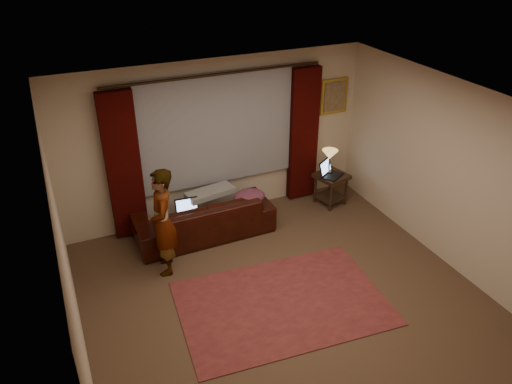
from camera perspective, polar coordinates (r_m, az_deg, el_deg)
floor at (r=6.67m, az=3.49°, el=-12.37°), size 5.00×5.00×0.01m
ceiling at (r=5.33m, az=4.32°, el=9.16°), size 5.00×5.00×0.02m
wall_back at (r=7.94m, az=-4.50°, el=5.92°), size 5.00×0.02×2.60m
wall_front at (r=4.36m, az=20.02°, el=-18.69°), size 5.00×0.02×2.60m
wall_left at (r=5.39m, az=-20.74°, el=-8.34°), size 0.02×5.00×2.60m
wall_right at (r=7.28m, az=21.62°, el=1.60°), size 0.02×5.00×2.60m
sheer_curtain at (r=7.81m, az=-4.41°, el=7.11°), size 2.50×0.05×1.80m
drape_left at (r=7.57m, az=-14.91°, el=2.79°), size 0.50×0.14×2.30m
drape_right at (r=8.47m, az=5.43°, el=6.51°), size 0.50×0.14×2.30m
curtain_rod at (r=7.48m, az=-4.53°, el=13.25°), size 0.04×0.04×3.40m
picture_frame at (r=8.63m, az=8.90°, el=10.77°), size 0.50×0.04×0.60m
sofa at (r=7.72m, az=-6.02°, el=-2.15°), size 2.14×0.95×0.86m
throw_blanket at (r=7.69m, az=-5.35°, el=1.47°), size 0.81×0.43×0.09m
clothing_pile at (r=7.82m, az=-0.78°, el=-0.60°), size 0.58×0.49×0.22m
laptop_sofa at (r=7.51m, az=-7.73°, el=-2.09°), size 0.38×0.41×0.25m
area_rug at (r=6.63m, az=3.01°, el=-12.55°), size 2.77×1.97×0.01m
end_table at (r=8.69m, az=8.53°, el=0.34°), size 0.59×0.59×0.56m
tiffany_lamp at (r=8.52m, az=8.38°, el=3.45°), size 0.36×0.36×0.43m
laptop_table at (r=8.45m, az=8.75°, el=2.62°), size 0.52×0.53×0.27m
person at (r=6.85m, az=-10.62°, el=-3.44°), size 0.54×0.54×1.56m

